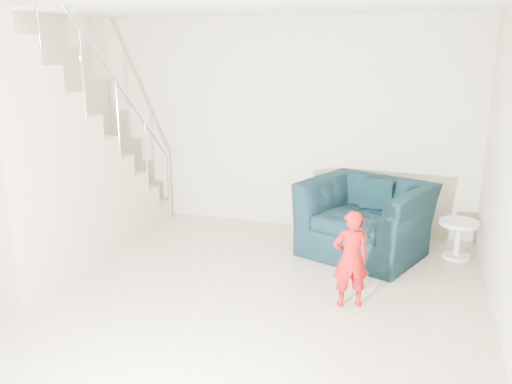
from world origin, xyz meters
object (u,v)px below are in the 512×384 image
armchair (366,219)px  toddler (350,259)px  side_table (458,233)px  staircase (42,183)px

armchair → toddler: size_ratio=1.42×
toddler → side_table: bearing=-144.9°
side_table → staircase: staircase is taller
side_table → staircase: 4.58m
toddler → side_table: toddler is taller
side_table → toddler: bearing=-123.3°
armchair → side_table: (1.02, 0.18, -0.13)m
staircase → side_table: bearing=20.5°
toddler → side_table: (1.02, 1.54, -0.17)m
side_table → armchair: bearing=-169.8°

